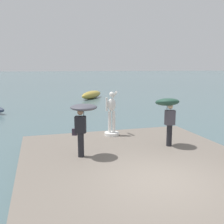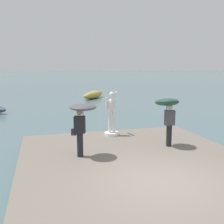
# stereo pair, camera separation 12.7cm
# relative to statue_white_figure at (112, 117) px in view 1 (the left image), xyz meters

# --- Properties ---
(ground_plane) EXTENTS (400.00, 400.00, 0.00)m
(ground_plane) POSITION_rel_statue_white_figure_xyz_m (-0.04, 34.90, -1.26)
(ground_plane) COLOR #4C666B
(pier) EXTENTS (7.98, 9.02, 0.40)m
(pier) POSITION_rel_statue_white_figure_xyz_m (-0.04, -3.59, -1.06)
(pier) COLOR #70665B
(pier) RESTS_ON ground
(statue_white_figure) EXTENTS (0.68, 0.90, 2.09)m
(statue_white_figure) POSITION_rel_statue_white_figure_xyz_m (0.00, 0.00, 0.00)
(statue_white_figure) COLOR white
(statue_white_figure) RESTS_ON pier
(onlooker_left) EXTENTS (1.21, 1.21, 1.90)m
(onlooker_left) POSITION_rel_statue_white_figure_xyz_m (-1.81, -2.56, 0.62)
(onlooker_left) COLOR black
(onlooker_left) RESTS_ON pier
(onlooker_right) EXTENTS (1.06, 1.09, 2.03)m
(onlooker_right) POSITION_rel_statue_white_figure_xyz_m (1.70, -2.23, 0.69)
(onlooker_right) COLOR black
(onlooker_right) RESTS_ON pier
(boat_mid) EXTENTS (3.54, 4.18, 0.87)m
(boat_mid) POSITION_rel_statue_white_figure_xyz_m (2.74, 17.91, -0.82)
(boat_mid) COLOR #B2993D
(boat_mid) RESTS_ON ground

